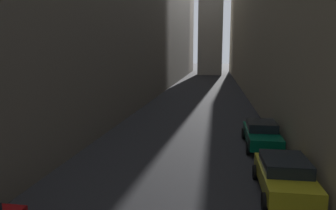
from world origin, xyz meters
name	(u,v)px	position (x,y,z in m)	size (l,w,h in m)	color
ground_plane	(203,93)	(0.00, 48.00, 0.00)	(264.00, 264.00, 0.00)	#232326
building_block_left	(122,0)	(-11.57, 50.00, 12.72)	(12.14, 108.00, 25.44)	#60594F
building_block_right	(302,9)	(12.52, 50.00, 10.98)	(14.05, 108.00, 21.97)	gray
parked_car_right_third	(285,175)	(4.40, 17.70, 0.75)	(1.99, 4.05, 1.41)	#A59919
parked_car_right_far	(261,134)	(4.40, 24.00, 0.75)	(1.94, 4.59, 1.44)	#05472D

